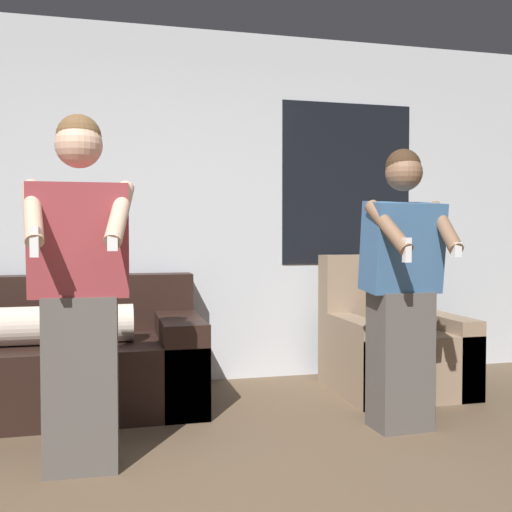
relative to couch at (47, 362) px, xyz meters
The scene contains 5 objects.
wall_back 1.56m from the couch, 27.17° to the left, with size 6.70×0.07×2.70m.
couch is the anchor object (origin of this frame).
armchair 2.42m from the couch, ahead, with size 0.89×0.85×0.98m.
person_left 1.26m from the couch, 76.65° to the right, with size 0.52×0.48×1.71m.
person_right 2.30m from the couch, 24.16° to the right, with size 0.50×0.49×1.63m.
Camera 1 is at (-0.62, -1.86, 1.14)m, focal length 42.00 mm.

